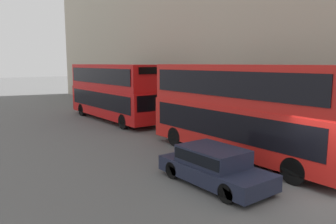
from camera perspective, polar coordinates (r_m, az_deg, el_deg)
ground_plane at (r=11.94m, az=24.33°, el=-13.38°), size 200.00×200.00×0.00m
bus_leading at (r=15.13m, az=12.83°, el=0.86°), size 2.59×10.02×4.23m
bus_second_in_queue at (r=24.90m, az=-9.42°, el=3.86°), size 2.59×10.10×4.19m
car_dark_sedan at (r=11.93m, az=7.96°, el=-9.09°), size 1.85×4.29×1.33m
pedestrian at (r=18.97m, az=13.21°, el=-2.29°), size 0.36×0.36×1.75m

